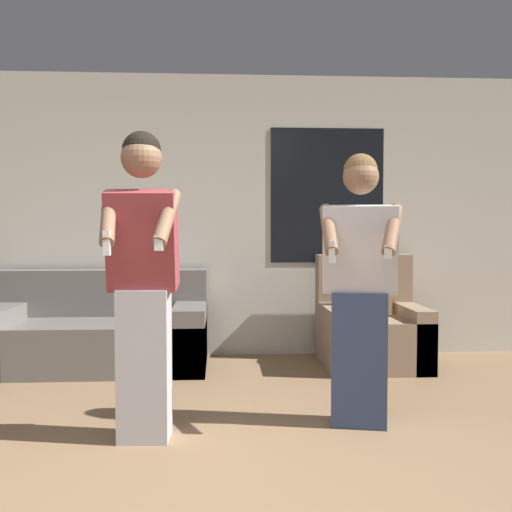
# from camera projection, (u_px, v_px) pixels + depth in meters

# --- Properties ---
(wall_back) EXTENTS (6.22, 0.07, 2.70)m
(wall_back) POSITION_uv_depth(u_px,v_px,m) (208.00, 216.00, 5.78)
(wall_back) COLOR beige
(wall_back) RESTS_ON ground_plane
(couch) EXTENTS (1.90, 0.91, 0.85)m
(couch) POSITION_uv_depth(u_px,v_px,m) (98.00, 335.00, 5.29)
(couch) COLOR slate
(couch) RESTS_ON ground_plane
(armchair) EXTENTS (0.89, 0.86, 0.98)m
(armchair) POSITION_uv_depth(u_px,v_px,m) (370.00, 329.00, 5.38)
(armchair) COLOR #937A60
(armchair) RESTS_ON ground_plane
(person_left) EXTENTS (0.46, 0.50, 1.78)m
(person_left) POSITION_uv_depth(u_px,v_px,m) (143.00, 281.00, 3.43)
(person_left) COLOR #B2B2B7
(person_left) RESTS_ON ground_plane
(person_right) EXTENTS (0.52, 0.55, 1.69)m
(person_right) POSITION_uv_depth(u_px,v_px,m) (360.00, 289.00, 3.72)
(person_right) COLOR #384770
(person_right) RESTS_ON ground_plane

